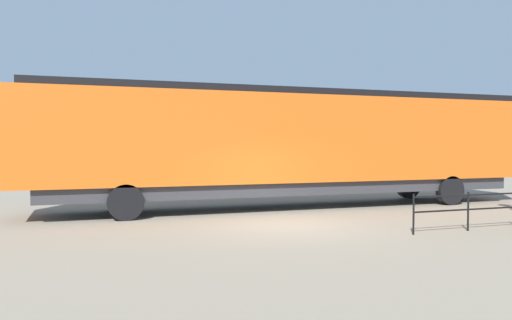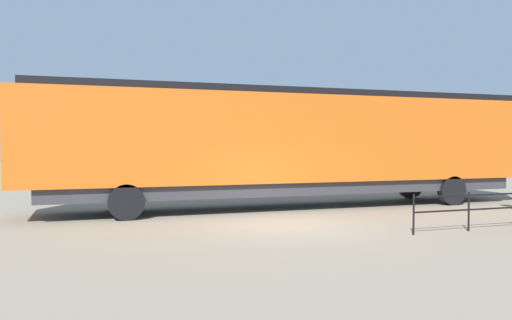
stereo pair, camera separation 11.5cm
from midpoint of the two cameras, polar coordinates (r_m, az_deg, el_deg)
ground_plane at (r=14.17m, az=3.68°, el=-7.52°), size 120.00×120.00×0.00m
locomotive at (r=18.43m, az=6.18°, el=2.03°), size 2.88×18.76×4.25m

